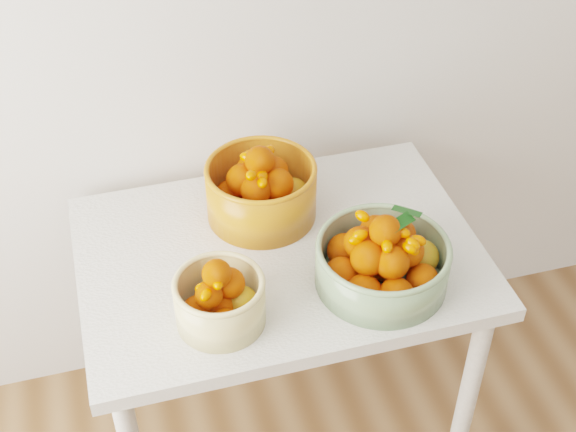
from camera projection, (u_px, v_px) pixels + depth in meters
name	position (u px, v px, depth m)	size (l,w,h in m)	color
table	(279.00, 277.00, 2.07)	(1.00, 0.70, 0.75)	silver
bowl_cream	(220.00, 299.00, 1.79)	(0.25, 0.25, 0.18)	#DDC484
bowl_green	(382.00, 260.00, 1.88)	(0.41, 0.41, 0.20)	gray
bowl_orange	(261.00, 189.00, 2.07)	(0.36, 0.36, 0.21)	#CD651A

